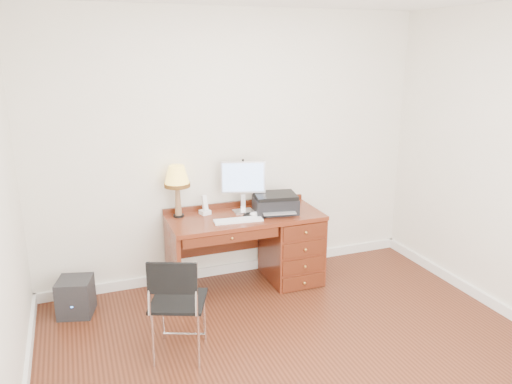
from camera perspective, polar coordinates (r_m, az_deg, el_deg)
name	(u,v)px	position (r m, az deg, el deg)	size (l,w,h in m)	color
ground	(306,363)	(4.05, 5.77, -18.86)	(4.00, 4.00, 0.00)	#3D1A0D
room_shell	(275,317)	(4.51, 2.14, -14.10)	(4.00, 4.00, 4.00)	white
desk	(275,243)	(5.10, 2.18, -5.82)	(1.50, 0.67, 0.75)	maroon
monitor	(242,180)	(4.91, -1.57, 1.38)	(0.43, 0.20, 0.51)	silver
keyboard	(238,220)	(4.71, -2.04, -3.25)	(0.46, 0.13, 0.02)	white
mouse_pad	(255,215)	(4.83, -0.13, -2.65)	(0.23, 0.23, 0.05)	black
printer	(275,203)	(4.95, 2.22, -1.27)	(0.47, 0.39, 0.19)	black
leg_lamp	(177,179)	(4.78, -9.02, 1.42)	(0.25, 0.25, 0.51)	black
phone	(205,209)	(4.91, -5.86, -1.90)	(0.11, 0.11, 0.19)	white
pen_cup	(279,202)	(5.13, 2.63, -1.12)	(0.08, 0.08, 0.10)	black
chair	(180,297)	(3.87, -8.69, -11.78)	(0.53, 0.54, 0.86)	black
equipment_box	(76,297)	(4.86, -19.91, -11.18)	(0.29, 0.29, 0.34)	black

